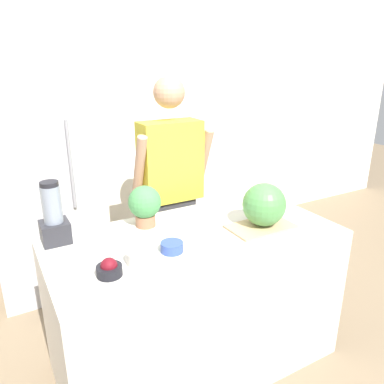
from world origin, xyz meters
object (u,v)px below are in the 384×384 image
refrigerator (35,181)px  bowl_cherries (109,269)px  watermelon (264,205)px  bowl_small_blue (172,247)px  potted_plant (145,204)px  person (171,191)px  bowl_cream (141,254)px  blender (53,218)px

refrigerator → bowl_cherries: refrigerator is taller
watermelon → bowl_cherries: watermelon is taller
bowl_small_blue → potted_plant: potted_plant is taller
bowl_small_blue → person: bearing=64.0°
watermelon → bowl_cream: watermelon is taller
person → potted_plant: bearing=-130.4°
refrigerator → bowl_small_blue: 1.55m
bowl_small_blue → watermelon: bearing=1.1°
watermelon → bowl_small_blue: watermelon is taller
person → bowl_cherries: person is taller
refrigerator → blender: (-0.04, -1.06, 0.09)m
watermelon → blender: 1.20m
refrigerator → potted_plant: (0.48, -1.11, 0.09)m
watermelon → bowl_cherries: (-0.98, -0.08, -0.11)m
bowl_cherries → bowl_small_blue: bearing=10.3°
bowl_cream → potted_plant: 0.45m
bowl_cherries → watermelon: bearing=4.5°
refrigerator → blender: refrigerator is taller
bowl_cream → potted_plant: (0.19, 0.40, 0.09)m
blender → bowl_small_blue: bearing=-39.1°
person → bowl_small_blue: 0.95m
person → watermelon: 0.88m
person → blender: bearing=-154.7°
bowl_cherries → bowl_small_blue: size_ratio=1.02×
person → watermelon: person is taller
bowl_cream → blender: (-0.32, 0.44, 0.09)m
bowl_cherries → bowl_cream: (0.17, 0.04, 0.01)m
bowl_cherries → blender: blender is taller
watermelon → blender: blender is taller
watermelon → blender: bearing=160.3°
watermelon → refrigerator: bearing=126.6°
bowl_cherries → bowl_small_blue: 0.36m
refrigerator → person: 1.09m
person → blender: 1.03m
bowl_cherries → blender: size_ratio=0.35×
bowl_cream → bowl_small_blue: 0.19m
refrigerator → bowl_cream: 1.53m
bowl_small_blue → bowl_cherries: bearing=-169.7°
refrigerator → potted_plant: 1.21m
watermelon → person: bearing=103.6°
watermelon → potted_plant: (-0.61, 0.36, -0.00)m
bowl_cherries → blender: (-0.15, 0.48, 0.11)m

